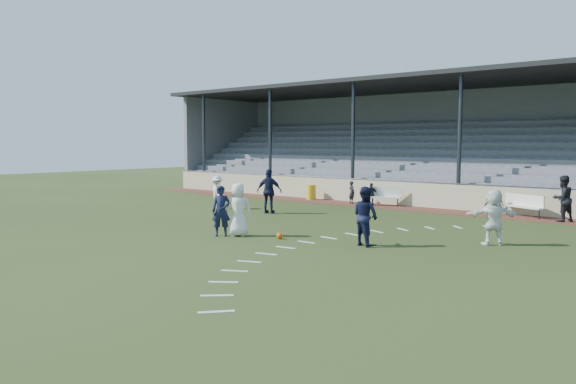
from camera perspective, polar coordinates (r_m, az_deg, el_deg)
The scene contains 19 objects.
ground at distance 19.98m, azimuth -4.59°, elevation -4.20°, with size 90.00×90.00×0.00m, color #2B3A17.
cinder_track at distance 28.39m, azimuth 10.36°, elevation -1.51°, with size 34.00×2.00×0.02m, color #522920.
retaining_wall at distance 29.25m, azimuth 11.38°, elevation -0.18°, with size 34.00×0.18×1.20m, color beige.
bench_left at distance 28.87m, azimuth 9.54°, elevation -0.25°, with size 2.02×1.11×0.95m.
bench_right at distance 26.27m, azimuth 22.81°, elevation -1.08°, with size 1.99×1.23×0.95m.
trash_bin at distance 31.46m, azimuth 2.38°, elevation -0.03°, with size 0.52×0.52×0.83m, color gold.
football at distance 18.73m, azimuth -0.86°, elevation -4.47°, with size 0.21×0.21×0.21m, color #E2540D.
player_white_lead at distance 19.29m, azimuth -5.06°, elevation -1.78°, with size 0.90×0.58×1.83m, color white.
player_navy_lead at distance 19.33m, azimuth -6.80°, elevation -1.92°, with size 0.64×0.42×1.74m, color #131634.
player_navy_mid at distance 17.61m, azimuth 7.87°, elevation -2.43°, with size 0.90×0.70×1.85m, color #131634.
player_white_wing at distance 27.43m, azimuth -7.21°, elevation -0.03°, with size 1.04×0.59×1.60m, color white.
player_navy_wing at distance 25.43m, azimuth -1.91°, elevation 0.08°, with size 1.18×0.49×2.01m, color #131634.
player_white_back at distance 18.70m, azimuth 20.16°, elevation -2.38°, with size 1.64×0.52×1.77m, color white.
official at distance 25.19m, azimuth 26.12°, elevation -0.60°, with size 0.91×0.71×1.87m, color black.
sub_left_near at distance 29.62m, azimuth 6.50°, elevation -0.03°, with size 0.43×0.28×1.18m, color black.
sub_left_far at distance 28.91m, azimuth 8.48°, elevation -0.22°, with size 0.66×0.28×1.13m, color black.
sub_right at distance 26.50m, azimuth 20.11°, elevation -0.98°, with size 0.71×0.41×1.09m, color black.
grandstand at distance 33.37m, azimuth 15.28°, elevation 3.13°, with size 34.60×9.00×6.61m.
penalty_arc at distance 17.40m, azimuth 5.23°, elevation -5.56°, with size 3.89×14.63×0.01m.
Camera 1 is at (13.77, -14.12, 3.19)m, focal length 35.00 mm.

